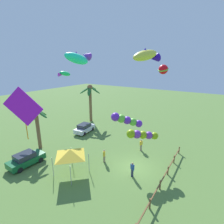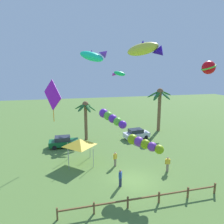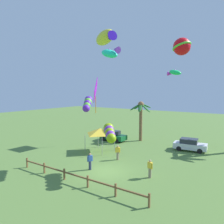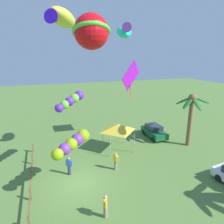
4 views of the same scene
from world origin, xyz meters
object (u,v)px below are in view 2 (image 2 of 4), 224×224
(parked_car_1, at_px, (136,134))
(kite_ball_0, at_px, (209,68))
(palm_tree_1, at_px, (160,100))
(kite_fish_4, at_px, (119,74))
(palm_tree_0, at_px, (86,112))
(kite_fish_6, at_px, (145,49))
(parked_car_0, at_px, (64,142))
(spectator_1, at_px, (168,164))
(spectator_0, at_px, (115,159))
(kite_tube_2, at_px, (112,118))
(kite_fish_5, at_px, (93,56))
(kite_tube_3, at_px, (144,144))
(spectator_2, at_px, (120,178))
(kite_diamond_1, at_px, (53,95))
(festival_tent, at_px, (80,142))

(parked_car_1, height_order, kite_ball_0, kite_ball_0)
(palm_tree_1, height_order, kite_fish_4, kite_fish_4)
(palm_tree_0, distance_m, kite_fish_4, 7.45)
(kite_fish_4, height_order, kite_fish_6, kite_fish_6)
(kite_fish_6, bearing_deg, parked_car_0, 121.21)
(spectator_1, xyz_separation_m, kite_ball_0, (2.78, -1.30, 9.68))
(palm_tree_0, xyz_separation_m, spectator_0, (2.00, -9.41, -3.42))
(kite_ball_0, height_order, kite_tube_2, kite_ball_0)
(kite_tube_2, bearing_deg, palm_tree_0, 93.36)
(spectator_1, bearing_deg, kite_fish_5, 150.01)
(parked_car_0, height_order, kite_tube_2, kite_tube_2)
(palm_tree_1, relative_size, kite_tube_3, 2.53)
(spectator_0, bearing_deg, parked_car_1, 55.66)
(kite_fish_5, xyz_separation_m, kite_fish_6, (3.33, -5.49, 0.20))
(spectator_1, distance_m, kite_tube_3, 4.65)
(spectator_2, height_order, kite_fish_4, kite_fish_4)
(palm_tree_0, height_order, palm_tree_1, palm_tree_1)
(palm_tree_1, height_order, parked_car_0, palm_tree_1)
(kite_fish_5, distance_m, kite_fish_6, 6.42)
(kite_diamond_1, bearing_deg, parked_car_1, 17.98)
(spectator_0, bearing_deg, kite_tube_2, -110.17)
(palm_tree_0, relative_size, spectator_0, 3.69)
(festival_tent, distance_m, kite_tube_2, 6.72)
(spectator_1, height_order, kite_fish_6, kite_fish_6)
(palm_tree_0, height_order, parked_car_0, palm_tree_0)
(spectator_2, xyz_separation_m, festival_tent, (-3.07, 5.57, 1.65))
(parked_car_1, relative_size, kite_fish_6, 1.32)
(kite_fish_5, height_order, kite_fish_6, kite_fish_6)
(kite_fish_6, bearing_deg, palm_tree_1, 58.22)
(spectator_2, relative_size, kite_tube_2, 0.63)
(kite_diamond_1, height_order, kite_fish_6, kite_fish_6)
(parked_car_1, xyz_separation_m, kite_tube_3, (-3.89, -11.87, 3.07))
(palm_tree_0, xyz_separation_m, kite_tube_2, (0.75, -12.81, 2.00))
(parked_car_1, xyz_separation_m, kite_fish_4, (-2.56, 1.04, 9.05))
(spectator_1, bearing_deg, palm_tree_1, 66.89)
(parked_car_0, relative_size, kite_fish_5, 1.29)
(parked_car_0, xyz_separation_m, parked_car_1, (10.87, 0.97, 0.00))
(parked_car_1, height_order, festival_tent, festival_tent)
(palm_tree_0, bearing_deg, kite_fish_5, -89.76)
(parked_car_0, xyz_separation_m, spectator_0, (5.37, -7.08, 0.06))
(palm_tree_0, height_order, kite_tube_2, kite_tube_2)
(spectator_0, distance_m, kite_ball_0, 12.93)
(kite_ball_0, xyz_separation_m, kite_fish_4, (-4.75, 12.88, -0.70))
(spectator_2, height_order, kite_tube_3, kite_tube_3)
(kite_ball_0, distance_m, kite_fish_4, 13.75)
(palm_tree_0, distance_m, kite_fish_6, 15.83)
(kite_diamond_1, relative_size, kite_fish_4, 2.36)
(palm_tree_0, relative_size, kite_tube_2, 2.32)
(kite_ball_0, bearing_deg, kite_diamond_1, 150.25)
(parked_car_0, relative_size, kite_ball_0, 2.60)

